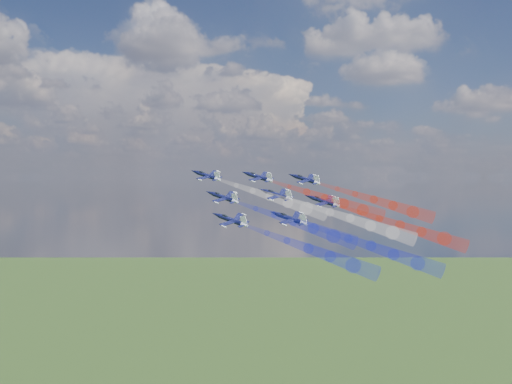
# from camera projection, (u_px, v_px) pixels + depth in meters

# --- Properties ---
(jet_lead) EXTENTS (13.66, 12.69, 7.88)m
(jet_lead) POSITION_uv_depth(u_px,v_px,m) (207.00, 176.00, 156.60)
(jet_lead) COLOR black
(trail_lead) EXTENTS (29.84, 18.61, 12.76)m
(trail_lead) POSITION_uv_depth(u_px,v_px,m) (270.00, 196.00, 146.50)
(trail_lead) COLOR white
(jet_inner_left) EXTENTS (13.66, 12.69, 7.88)m
(jet_inner_left) POSITION_uv_depth(u_px,v_px,m) (223.00, 197.00, 144.80)
(jet_inner_left) COLOR black
(trail_inner_left) EXTENTS (29.84, 18.61, 12.76)m
(trail_inner_left) POSITION_uv_depth(u_px,v_px,m) (293.00, 222.00, 134.70)
(trail_inner_left) COLOR #1822D2
(jet_inner_right) EXTENTS (13.66, 12.69, 7.88)m
(jet_inner_right) POSITION_uv_depth(u_px,v_px,m) (258.00, 177.00, 157.23)
(jet_inner_right) COLOR black
(trail_inner_right) EXTENTS (29.84, 18.61, 12.76)m
(trail_inner_right) POSITION_uv_depth(u_px,v_px,m) (325.00, 198.00, 147.13)
(trail_inner_right) COLOR red
(jet_outer_left) EXTENTS (13.66, 12.69, 7.88)m
(jet_outer_left) POSITION_uv_depth(u_px,v_px,m) (231.00, 220.00, 133.05)
(jet_outer_left) COLOR black
(trail_outer_left) EXTENTS (29.84, 18.61, 12.76)m
(trail_outer_left) POSITION_uv_depth(u_px,v_px,m) (308.00, 248.00, 122.95)
(trail_outer_left) COLOR #1822D2
(jet_center_third) EXTENTS (13.66, 12.69, 7.88)m
(jet_center_third) POSITION_uv_depth(u_px,v_px,m) (277.00, 195.00, 145.92)
(jet_center_third) COLOR black
(trail_center_third) EXTENTS (29.84, 18.61, 12.76)m
(trail_center_third) POSITION_uv_depth(u_px,v_px,m) (350.00, 219.00, 135.82)
(trail_center_third) COLOR white
(jet_outer_right) EXTENTS (13.66, 12.69, 7.88)m
(jet_outer_right) POSITION_uv_depth(u_px,v_px,m) (305.00, 179.00, 160.05)
(jet_outer_right) COLOR black
(trail_outer_right) EXTENTS (29.84, 18.61, 12.76)m
(trail_outer_right) POSITION_uv_depth(u_px,v_px,m) (374.00, 200.00, 149.95)
(trail_outer_right) COLOR red
(jet_rear_left) EXTENTS (13.66, 12.69, 7.88)m
(jet_rear_left) POSITION_uv_depth(u_px,v_px,m) (290.00, 218.00, 134.93)
(jet_rear_left) COLOR black
(trail_rear_left) EXTENTS (29.84, 18.61, 12.76)m
(trail_rear_left) POSITION_uv_depth(u_px,v_px,m) (371.00, 246.00, 124.83)
(trail_rear_left) COLOR #1822D2
(jet_rear_right) EXTENTS (13.66, 12.69, 7.88)m
(jet_rear_right) POSITION_uv_depth(u_px,v_px,m) (324.00, 201.00, 146.86)
(jet_rear_right) COLOR black
(trail_rear_right) EXTENTS (29.84, 18.61, 12.76)m
(trail_rear_right) POSITION_uv_depth(u_px,v_px,m) (400.00, 225.00, 136.76)
(trail_rear_right) COLOR red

